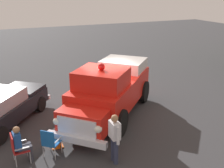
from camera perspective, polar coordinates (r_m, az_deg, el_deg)
name	(u,v)px	position (r m, az deg, el deg)	size (l,w,h in m)	color
ground_plane	(109,110)	(12.56, -0.67, -5.48)	(60.00, 60.00, 0.00)	#333335
vintage_fire_truck	(110,89)	(11.65, -0.41, -1.15)	(5.72, 5.77, 2.59)	black
classic_hot_rod	(4,106)	(11.97, -21.87, -4.37)	(4.16, 4.56, 1.46)	black
lawn_chair_near_truck	(17,147)	(9.24, -19.48, -12.40)	(0.54, 0.55, 1.02)	#B7BABF
lawn_chair_by_car	(50,141)	(9.24, -13.00, -11.71)	(0.69, 0.69, 1.02)	#B7BABF
spectator_seated	(21,143)	(9.20, -18.74, -11.68)	(0.56, 0.42, 1.29)	#383842
spectator_standing	(115,135)	(8.59, 0.55, -10.82)	(0.26, 0.64, 1.68)	#2D334C
traffic_cone	(57,139)	(9.91, -11.64, -11.22)	(0.40, 0.40, 0.64)	orange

